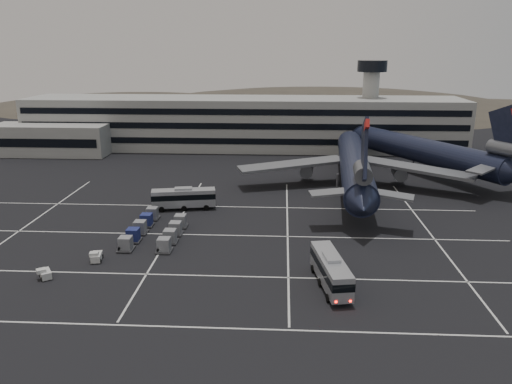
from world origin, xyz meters
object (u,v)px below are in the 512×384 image
(trijet_main, at_px, (354,165))
(bus_near, at_px, (331,269))
(tug_a, at_px, (96,257))
(bus_far, at_px, (184,197))
(uld_cluster, at_px, (154,230))

(trijet_main, distance_m, bus_near, 42.40)
(tug_a, bearing_deg, bus_far, 61.04)
(trijet_main, xyz_separation_m, uld_cluster, (-33.45, -26.40, -4.25))
(trijet_main, relative_size, bus_far, 5.05)
(bus_near, height_order, tug_a, bus_near)
(tug_a, bearing_deg, uld_cluster, 49.48)
(bus_near, relative_size, tug_a, 4.60)
(bus_far, xyz_separation_m, uld_cluster, (-1.98, -13.11, -1.15))
(trijet_main, xyz_separation_m, tug_a, (-38.94, -36.00, -4.60))
(trijet_main, bearing_deg, tug_a, -132.32)
(tug_a, height_order, uld_cluster, uld_cluster)
(bus_near, bearing_deg, uld_cluster, 139.71)
(trijet_main, height_order, uld_cluster, trijet_main)
(tug_a, distance_m, uld_cluster, 11.06)
(bus_far, distance_m, uld_cluster, 13.31)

